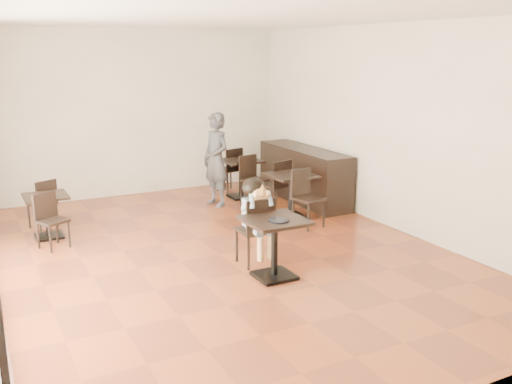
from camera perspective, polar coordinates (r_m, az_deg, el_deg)
floor at (r=8.07m, az=-3.70°, el=-6.24°), size 6.00×8.00×0.01m
ceiling at (r=7.58m, az=-4.09°, el=17.09°), size 6.00×8.00×0.01m
wall_back at (r=11.41m, az=-12.07°, el=7.71°), size 6.00×0.01×3.20m
wall_front at (r=4.38m, az=17.67°, el=-2.37°), size 6.00×0.01×3.20m
wall_right at (r=9.27m, az=13.46°, el=6.25°), size 0.01×8.00×3.20m
child_table at (r=7.14m, az=1.86°, el=-5.66°), size 0.73×0.73×0.77m
child_chair at (r=7.57m, az=-0.17°, el=-3.87°), size 0.42×0.42×0.93m
child at (r=7.54m, az=-0.18°, el=-3.00°), size 0.42×0.58×1.16m
plate at (r=6.94m, az=2.29°, el=-2.85°), size 0.26×0.26×0.02m
pizza_slice at (r=7.26m, az=0.51°, el=-0.17°), size 0.27×0.21×0.06m
adult_patron at (r=10.41m, az=-4.02°, el=3.26°), size 0.53×0.70×1.71m
cafe_table_mid at (r=9.66m, az=3.51°, el=-0.43°), size 0.86×0.86×0.77m
cafe_table_left at (r=9.23m, az=-20.14°, el=-2.30°), size 0.84×0.84×0.67m
cafe_table_back at (r=11.04m, az=-1.51°, el=1.35°), size 0.84×0.84×0.75m
chair_mid_a at (r=10.10m, az=1.92°, el=0.69°), size 0.49×0.49×0.93m
chair_mid_b at (r=9.19m, az=5.28°, el=-0.71°), size 0.49×0.49×0.93m
chair_left_a at (r=9.74m, az=-20.62°, el=-1.10°), size 0.48×0.48×0.80m
chair_left_b at (r=8.69m, az=-19.68°, el=-2.78°), size 0.48×0.48×0.80m
chair_back_a at (r=11.51m, az=-2.71°, el=2.25°), size 0.48×0.48×0.90m
chair_back_b at (r=10.54m, az=-0.20°, el=1.18°), size 0.48×0.48×0.90m
service_counter at (r=10.83m, az=4.82°, el=1.75°), size 0.60×2.40×1.00m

